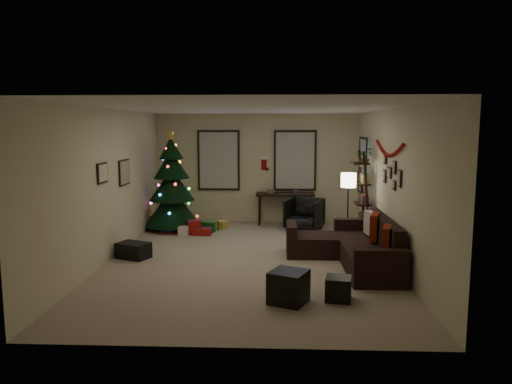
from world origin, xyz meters
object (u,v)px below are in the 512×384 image
bookshelf (364,198)px  sofa (354,248)px  desk_chair (304,214)px  desk (285,197)px  christmas_tree (172,188)px

bookshelf → sofa: bearing=-105.0°
desk_chair → bookshelf: size_ratio=0.39×
desk_chair → desk: bearing=144.6°
sofa → desk_chair: sofa is taller
sofa → bookshelf: 1.82m
sofa → desk_chair: bearing=104.8°
desk → desk_chair: 0.84m
christmas_tree → bookshelf: 4.33m
christmas_tree → desk: size_ratio=1.65×
sofa → christmas_tree: bearing=145.5°
sofa → desk_chair: size_ratio=3.43×
sofa → desk_chair: (-0.72, 2.71, 0.10)m
desk → bookshelf: bookshelf is taller
christmas_tree → bookshelf: christmas_tree is taller
christmas_tree → desk_chair: 3.13m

